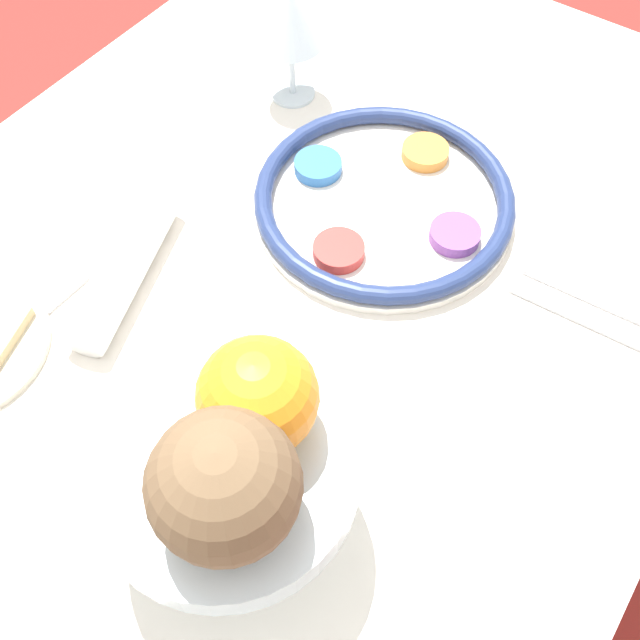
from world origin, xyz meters
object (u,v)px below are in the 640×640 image
Objects in this scene: seder_plate at (384,200)px; orange_fruit at (258,397)px; wine_glass at (290,18)px; napkin_roll at (124,266)px; fruit_stand at (227,475)px; coconut at (224,486)px.

seder_plate is 0.38m from orange_fruit.
wine_glass is 0.35m from napkin_roll.
fruit_stand is at bearing 31.19° from wine_glass.
seder_plate is at bearing -166.90° from fruit_stand.
seder_plate is 0.24m from wine_glass.
wine_glass is 1.67× the size of orange_fruit.
coconut is (0.40, 0.12, 0.16)m from seder_plate.
orange_fruit is at bearing 33.95° from wine_glass.
wine_glass is 0.59m from coconut.
napkin_roll is at bearing -119.61° from coconut.
seder_plate is 0.29m from napkin_roll.
napkin_roll is at bearing -110.03° from orange_fruit.
wine_glass is at bearing -147.69° from coconut.
orange_fruit reaches higher than fruit_stand.
wine_glass is at bearing -148.81° from fruit_stand.
wine_glass is 1.43× the size of coconut.
wine_glass reaches higher than napkin_roll.
seder_plate is at bearing -163.73° from coconut.
coconut is (0.50, 0.32, 0.06)m from wine_glass.
coconut is at bearing 20.26° from orange_fruit.
fruit_stand is 0.08m from orange_fruit.
napkin_roll is (-0.09, -0.26, -0.14)m from orange_fruit.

